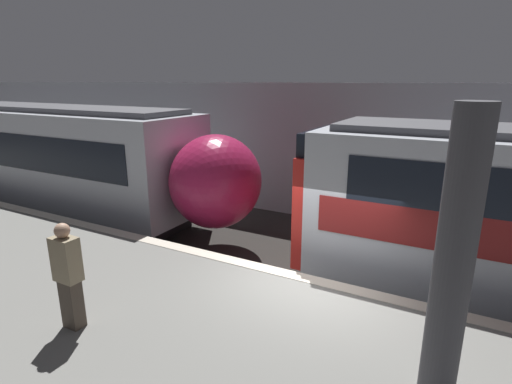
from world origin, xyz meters
name	(u,v)px	position (x,y,z in m)	size (l,w,h in m)	color
ground_plane	(314,329)	(0.00, 0.00, 0.00)	(120.00, 120.00, 0.00)	#282623
platform	(256,384)	(0.00, -2.34, 0.55)	(40.00, 4.69, 1.10)	slate
station_rear_barrier	(388,159)	(0.00, 6.10, 2.25)	(50.00, 0.15, 4.50)	#939399
support_pillar_near	(454,261)	(2.17, -1.98, 2.73)	(0.40, 0.40, 3.28)	#47474C
train_modern	(18,155)	(-12.43, 2.24, 1.92)	(19.18, 2.83, 3.76)	black
person_waiting	(68,274)	(-2.59, -3.12, 1.93)	(0.38, 0.24, 1.59)	#473D33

